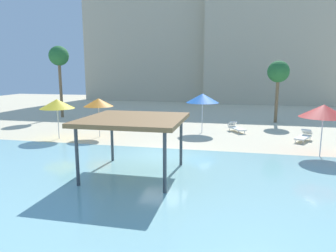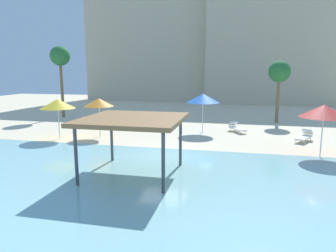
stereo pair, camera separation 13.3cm
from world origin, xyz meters
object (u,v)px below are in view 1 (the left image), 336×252
lounge_chair_2 (236,127)px  palm_tree_0 (59,58)px  beach_umbrella_red_0 (324,111)px  beach_umbrella_yellow_4 (57,104)px  shade_pavilion (134,121)px  lounge_chair_0 (304,136)px  beach_umbrella_orange_2 (98,102)px  palm_tree_1 (278,73)px  beach_umbrella_blue_3 (203,98)px

lounge_chair_2 → palm_tree_0: palm_tree_0 is taller
beach_umbrella_red_0 → beach_umbrella_yellow_4: bearing=176.3°
shade_pavilion → lounge_chair_0: (8.80, 8.81, -2.09)m
shade_pavilion → beach_umbrella_orange_2: beach_umbrella_orange_2 is taller
beach_umbrella_orange_2 → lounge_chair_2: beach_umbrella_orange_2 is taller
palm_tree_1 → lounge_chair_0: bearing=-83.3°
shade_pavilion → beach_umbrella_red_0: bearing=29.5°
lounge_chair_2 → palm_tree_1: size_ratio=0.36×
shade_pavilion → lounge_chair_0: shade_pavilion is taller
beach_umbrella_yellow_4 → lounge_chair_2: beach_umbrella_yellow_4 is taller
shade_pavilion → lounge_chair_2: (4.42, 11.13, -2.09)m
shade_pavilion → palm_tree_1: bearing=64.0°
lounge_chair_0 → beach_umbrella_yellow_4: bearing=-51.7°
beach_umbrella_yellow_4 → palm_tree_1: (15.36, 10.22, 2.03)m
beach_umbrella_orange_2 → palm_tree_1: size_ratio=0.49×
shade_pavilion → lounge_chair_2: 12.16m
lounge_chair_0 → palm_tree_1: palm_tree_1 is taller
shade_pavilion → palm_tree_0: bearing=129.9°
beach_umbrella_red_0 → beach_umbrella_yellow_4: size_ratio=1.04×
lounge_chair_0 → palm_tree_0: palm_tree_0 is taller
palm_tree_0 → lounge_chair_2: bearing=-13.2°
lounge_chair_2 → palm_tree_0: bearing=-131.7°
beach_umbrella_yellow_4 → palm_tree_1: bearing=33.6°
beach_umbrella_red_0 → palm_tree_0: (-21.49, 10.13, 3.38)m
lounge_chair_0 → lounge_chair_2: (-4.38, 2.32, 0.00)m
beach_umbrella_blue_3 → beach_umbrella_yellow_4: beach_umbrella_blue_3 is taller
lounge_chair_2 → palm_tree_1: bearing=117.2°
palm_tree_0 → palm_tree_1: (20.58, 1.14, -1.43)m
palm_tree_0 → palm_tree_1: bearing=3.2°
lounge_chair_2 → beach_umbrella_orange_2: bearing=-96.1°
lounge_chair_2 → beach_umbrella_red_0: bearing=7.2°
shade_pavilion → beach_umbrella_yellow_4: bearing=140.9°
palm_tree_1 → shade_pavilion: bearing=-116.0°
shade_pavilion → beach_umbrella_blue_3: beach_umbrella_blue_3 is taller
beach_umbrella_blue_3 → palm_tree_0: palm_tree_0 is taller
beach_umbrella_yellow_4 → lounge_chair_2: size_ratio=1.39×
beach_umbrella_orange_2 → beach_umbrella_blue_3: size_ratio=0.93×
shade_pavilion → palm_tree_0: size_ratio=0.61×
beach_umbrella_orange_2 → beach_umbrella_yellow_4: (-2.44, -1.21, -0.03)m
beach_umbrella_red_0 → lounge_chair_0: (-0.03, 3.81, -2.15)m
beach_umbrella_yellow_4 → palm_tree_0: bearing=119.9°
beach_umbrella_blue_3 → beach_umbrella_yellow_4: bearing=-155.6°
palm_tree_1 → beach_umbrella_orange_2: bearing=-145.1°
lounge_chair_2 → palm_tree_0: (-17.08, 3.99, 5.52)m
beach_umbrella_orange_2 → palm_tree_1: bearing=34.9°
beach_umbrella_yellow_4 → palm_tree_0: size_ratio=0.39×
beach_umbrella_red_0 → beach_umbrella_blue_3: 8.72m
shade_pavilion → lounge_chair_0: size_ratio=2.17×
lounge_chair_0 → lounge_chair_2: same height
beach_umbrella_orange_2 → shade_pavilion: bearing=-55.4°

